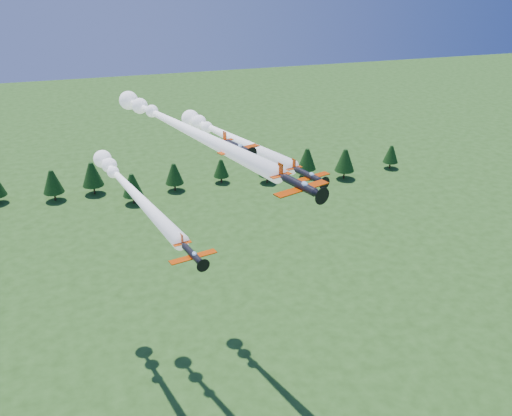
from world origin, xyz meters
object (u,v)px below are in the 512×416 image
object	(u,v)px
plane_left	(128,187)
plane_right	(225,135)
plane_lead	(179,125)
plane_slot	(237,147)

from	to	relation	value
plane_left	plane_right	bearing A→B (deg)	-4.21
plane_right	plane_left	bearing A→B (deg)	171.01
plane_lead	plane_slot	bearing A→B (deg)	-83.29
plane_lead	plane_right	xyz separation A→B (m)	(9.67, 7.32, -4.89)
plane_lead	plane_right	world-z (taller)	plane_lead
plane_left	plane_slot	size ratio (longest dim) A/B	6.19
plane_right	plane_slot	xyz separation A→B (m)	(-2.81, -20.92, 4.94)
plane_left	plane_slot	world-z (taller)	plane_slot
plane_right	plane_slot	world-z (taller)	plane_slot
plane_lead	plane_right	size ratio (longest dim) A/B	1.32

